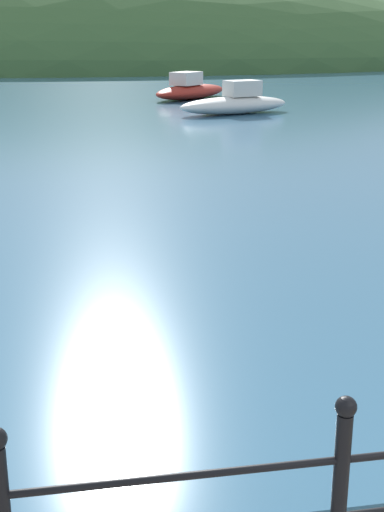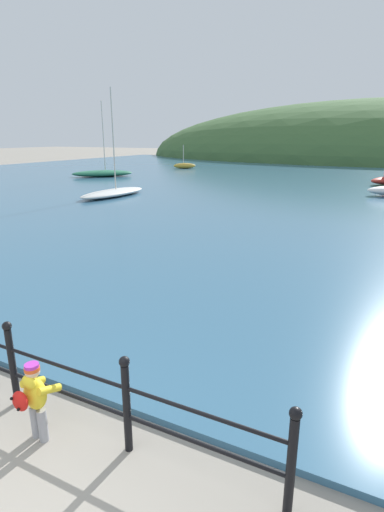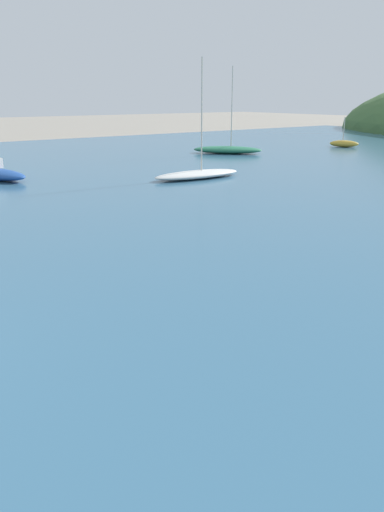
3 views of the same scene
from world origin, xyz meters
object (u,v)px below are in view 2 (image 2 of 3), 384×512
object	(u,v)px
boat_green_fishing	(103,173)
boat_blue_hull	(113,192)
boat_twin_mast	(185,166)
child_in_coat	(34,395)

from	to	relation	value
boat_green_fishing	boat_blue_hull	distance (m)	11.97
boat_twin_mast	boat_blue_hull	xyz separation A→B (m)	(5.93, -19.91, -0.07)
boat_blue_hull	boat_green_fishing	bearing A→B (deg)	132.06
boat_twin_mast	boat_green_fishing	distance (m)	11.22
boat_green_fishing	boat_blue_hull	xyz separation A→B (m)	(8.02, -8.89, -0.06)
boat_blue_hull	boat_twin_mast	bearing A→B (deg)	106.58
child_in_coat	boat_blue_hull	xyz separation A→B (m)	(-11.20, 15.89, -0.29)
boat_green_fishing	boat_twin_mast	bearing A→B (deg)	79.26
child_in_coat	boat_green_fishing	world-z (taller)	boat_green_fishing
child_in_coat	boat_twin_mast	distance (m)	39.69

